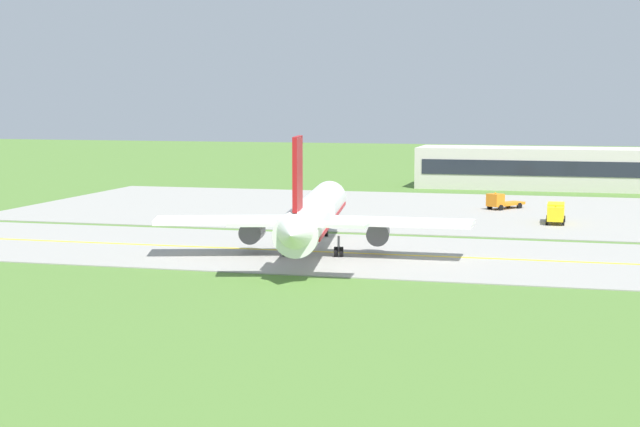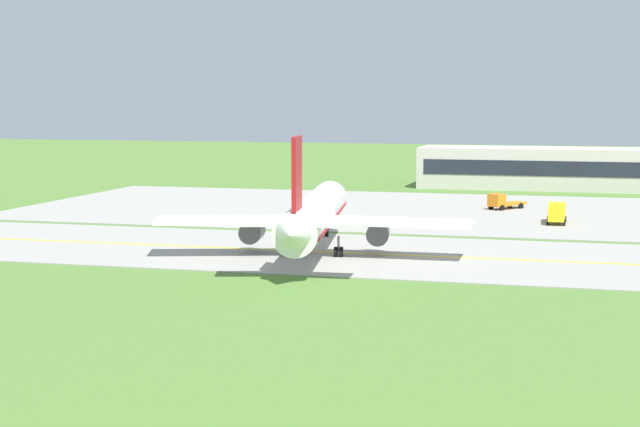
# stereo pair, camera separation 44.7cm
# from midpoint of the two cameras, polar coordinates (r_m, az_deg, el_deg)

# --- Properties ---
(ground_plane) EXTENTS (500.00, 500.00, 0.00)m
(ground_plane) POSITION_cam_midpoint_polar(r_m,az_deg,el_deg) (104.97, 3.30, -2.33)
(ground_plane) COLOR #517A33
(taxiway_strip) EXTENTS (240.00, 28.00, 0.10)m
(taxiway_strip) POSITION_cam_midpoint_polar(r_m,az_deg,el_deg) (104.96, 3.30, -2.30)
(taxiway_strip) COLOR #9E9B93
(taxiway_strip) RESTS_ON ground
(apron_pad) EXTENTS (140.00, 52.00, 0.10)m
(apron_pad) POSITION_cam_midpoint_polar(r_m,az_deg,el_deg) (144.92, 10.54, 0.03)
(apron_pad) COLOR #9E9B93
(apron_pad) RESTS_ON ground
(taxiway_centreline) EXTENTS (220.00, 0.60, 0.01)m
(taxiway_centreline) POSITION_cam_midpoint_polar(r_m,az_deg,el_deg) (104.95, 3.30, -2.27)
(taxiway_centreline) COLOR yellow
(taxiway_centreline) RESTS_ON taxiway_strip
(airplane_lead) EXTENTS (32.20, 39.56, 12.70)m
(airplane_lead) POSITION_cam_midpoint_polar(r_m,az_deg,el_deg) (104.39, -0.43, -0.08)
(airplane_lead) COLOR white
(airplane_lead) RESTS_ON ground
(service_truck_baggage) EXTENTS (2.41, 6.03, 2.60)m
(service_truck_baggage) POSITION_cam_midpoint_polar(r_m,az_deg,el_deg) (133.63, 12.90, 0.08)
(service_truck_baggage) COLOR yellow
(service_truck_baggage) RESTS_ON ground
(service_truck_fuel) EXTENTS (5.32, 6.43, 2.59)m
(service_truck_fuel) POSITION_cam_midpoint_polar(r_m,az_deg,el_deg) (148.86, 9.96, 0.65)
(service_truck_fuel) COLOR orange
(service_truck_fuel) RESTS_ON ground
(terminal_building) EXTENTS (65.53, 12.22, 8.44)m
(terminal_building) POSITION_cam_midpoint_polar(r_m,az_deg,el_deg) (184.77, 15.62, 2.39)
(terminal_building) COLOR beige
(terminal_building) RESTS_ON ground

